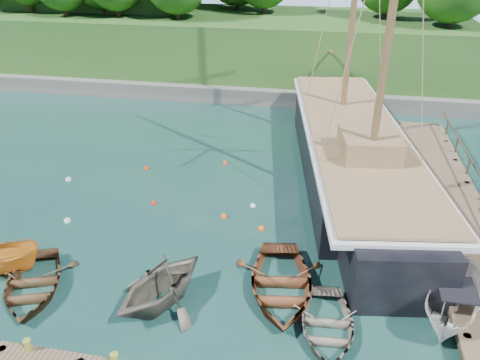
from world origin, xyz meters
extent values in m
plane|color=#1A3E35|center=(0.00, 0.00, 0.00)|extent=(160.00, 160.00, 0.00)
cube|color=#4A3C2B|center=(11.50, 7.00, 0.54)|extent=(3.20, 24.00, 0.12)
cube|color=#2C2319|center=(11.50, 7.00, 0.38)|extent=(3.20, 24.00, 0.20)
cylinder|color=#2C2319|center=(10.20, 18.70, 0.05)|extent=(0.28, 0.28, 1.10)
cylinder|color=#2C2319|center=(12.80, 18.70, 0.05)|extent=(0.28, 0.28, 1.10)
imported|color=#4C341F|center=(-5.99, -1.87, 0.00)|extent=(4.53, 5.28, 0.92)
imported|color=#5C574A|center=(-0.72, -1.56, 0.00)|extent=(5.08, 5.33, 2.19)
imported|color=brown|center=(3.68, -0.11, 0.00)|extent=(4.40, 5.65, 1.07)
imported|color=#71695B|center=(5.54, -1.89, 0.00)|extent=(3.12, 4.19, 0.83)
imported|color=silver|center=(10.00, -0.40, 0.00)|extent=(3.26, 4.86, 1.76)
cube|color=black|center=(6.58, 10.94, 0.91)|extent=(7.79, 17.33, 3.47)
cube|color=black|center=(5.02, 21.57, 0.91)|extent=(3.71, 5.63, 3.13)
cube|color=black|center=(7.96, 1.49, 0.91)|extent=(4.38, 4.80, 3.30)
cube|color=silver|center=(6.58, 10.94, 2.57)|extent=(8.60, 22.53, 0.25)
cube|color=brown|center=(6.58, 10.94, 2.82)|extent=(8.05, 21.99, 0.12)
cube|color=brown|center=(7.10, 7.39, 3.42)|extent=(3.12, 3.36, 1.20)
cylinder|color=brown|center=(4.49, 25.23, 4.02)|extent=(1.24, 6.86, 1.69)
sphere|color=silver|center=(-7.25, 3.08, 0.00)|extent=(0.36, 0.36, 0.36)
sphere|color=red|center=(-3.65, 5.51, 0.00)|extent=(0.31, 0.31, 0.31)
sphere|color=#F25710|center=(0.28, 4.89, 0.00)|extent=(0.36, 0.36, 0.36)
sphere|color=white|center=(1.55, 6.22, 0.00)|extent=(0.31, 0.31, 0.31)
sphere|color=red|center=(-5.51, 9.37, 0.00)|extent=(0.31, 0.31, 0.31)
sphere|color=red|center=(-0.98, 10.99, 0.00)|extent=(0.34, 0.34, 0.34)
sphere|color=silver|center=(-9.42, 7.12, 0.00)|extent=(0.36, 0.36, 0.36)
sphere|color=#E75512|center=(2.29, 4.17, 0.00)|extent=(0.35, 0.35, 0.35)
cube|color=#474744|center=(-8.00, 24.00, 0.60)|extent=(50.00, 4.00, 1.40)
cube|color=#1C4416|center=(-8.00, 30.00, 3.00)|extent=(50.00, 14.00, 6.00)
cube|color=#1C4416|center=(-22.00, 34.00, 5.00)|extent=(24.00, 12.00, 10.00)
cylinder|color=#382616|center=(-16.10, 28.11, 6.70)|extent=(0.36, 0.36, 1.40)
cylinder|color=#382616|center=(-14.18, 26.81, 6.70)|extent=(0.36, 0.36, 1.40)
cylinder|color=#382616|center=(13.91, 26.65, 6.70)|extent=(0.36, 0.36, 1.40)
cylinder|color=#382616|center=(-25.58, 30.32, 6.70)|extent=(0.36, 0.36, 1.40)
cylinder|color=#382616|center=(-1.61, 31.21, 6.70)|extent=(0.36, 0.36, 1.40)
cylinder|color=#382616|center=(-10.15, 30.20, 6.70)|extent=(0.36, 0.36, 1.40)
cylinder|color=#382616|center=(-4.58, 33.35, 6.70)|extent=(0.36, 0.36, 1.40)
cylinder|color=#382616|center=(14.09, 27.65, 6.70)|extent=(0.36, 0.36, 1.40)
cylinder|color=#382616|center=(-8.51, 26.55, 6.70)|extent=(0.36, 0.36, 1.40)
cylinder|color=#382616|center=(9.27, 30.39, 6.70)|extent=(0.36, 0.36, 1.40)
cylinder|color=#382616|center=(-17.91, 31.40, 6.70)|extent=(0.36, 0.36, 1.40)
cylinder|color=#382616|center=(-23.27, 27.64, 6.70)|extent=(0.36, 0.36, 1.40)
cylinder|color=#382616|center=(-19.61, 31.47, 6.70)|extent=(0.36, 0.36, 1.40)
cylinder|color=#382616|center=(-11.90, 31.02, 6.70)|extent=(0.36, 0.36, 1.40)
cylinder|color=#382616|center=(-22.89, 29.25, 6.70)|extent=(0.36, 0.36, 1.40)
cylinder|color=#382616|center=(-18.91, 26.06, 6.70)|extent=(0.36, 0.36, 1.40)
camera|label=1|loc=(4.78, -14.51, 12.63)|focal=35.00mm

